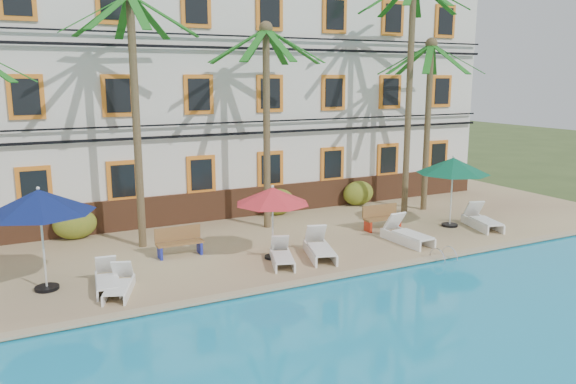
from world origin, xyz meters
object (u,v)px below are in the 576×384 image
palm_e (429,100)px  lounger_e (406,234)px  umbrella_blue (39,202)px  lounger_b (119,285)px  palm_b (134,85)px  lounger_a (107,279)px  bench_left (179,241)px  palm_c (266,97)px  lounger_d (320,248)px  umbrella_red (272,196)px  palm_d (410,66)px  umbrella_green (453,166)px  pool_ladder (443,259)px  lounger_c (282,256)px  lounger_f (482,220)px  bench_right (382,217)px

palm_e → lounger_e: palm_e is taller
umbrella_blue → lounger_b: (1.70, -1.20, -2.18)m
palm_b → umbrella_blue: bearing=-138.6°
lounger_a → bench_left: bench_left is taller
lounger_b → bench_left: (2.35, 2.51, 0.21)m
lounger_b → bench_left: bearing=46.9°
palm_c → lounger_d: size_ratio=3.59×
palm_e → palm_c: bearing=177.2°
umbrella_red → palm_d: bearing=21.5°
umbrella_red → lounger_b: 5.30m
lounger_d → bench_left: lounger_d is taller
palm_b → lounger_d: palm_b is taller
palm_b → palm_d: 10.99m
umbrella_green → lounger_b: umbrella_green is taller
lounger_d → pool_ladder: lounger_d is taller
palm_c → lounger_c: size_ratio=4.20×
umbrella_red → palm_e: bearing=19.8°
palm_d → lounger_f: 6.71m
lounger_f → pool_ladder: lounger_f is taller
palm_b → pool_ladder: (8.22, -5.62, -5.39)m
palm_d → lounger_b: (-12.48, -3.86, -5.82)m
lounger_b → lounger_c: bearing=2.9°
palm_e → lounger_b: bearing=-163.5°
umbrella_blue → pool_ladder: umbrella_blue is taller
palm_b → lounger_d: 7.90m
lounger_c → pool_ladder: size_ratio=2.44×
palm_e → umbrella_green: palm_e is taller
palm_b → palm_c: bearing=4.5°
lounger_b → bench_left: bench_left is taller
lounger_a → palm_b: bearing=63.7°
palm_d → lounger_c: bearing=-154.4°
palm_b → bench_left: size_ratio=5.60×
bench_left → palm_e: bearing=7.7°
palm_e → lounger_f: palm_e is taller
palm_d → palm_c: bearing=175.0°
palm_d → palm_e: 1.83m
palm_b → lounger_e: 10.39m
umbrella_green → lounger_b: size_ratio=1.56×
lounger_d → bench_left: 4.52m
palm_b → palm_d: palm_d is taller
umbrella_red → lounger_c: bearing=-89.2°
palm_e → lounger_b: size_ratio=4.11×
palm_c → lounger_f: bearing=-27.5°
lounger_c → lounger_f: 8.70m
palm_e → lounger_c: 10.52m
lounger_a → lounger_d: bearing=-1.8°
palm_d → umbrella_green: (0.22, -2.51, -3.73)m
bench_right → lounger_b: bearing=-167.8°
palm_d → lounger_b: size_ratio=5.48×
umbrella_green → bench_left: (-10.34, 1.16, -1.88)m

